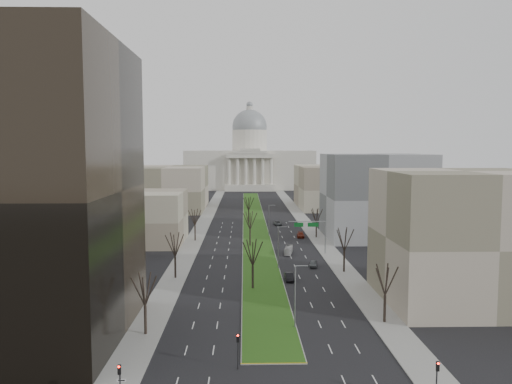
{
  "coord_description": "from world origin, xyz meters",
  "views": [
    {
      "loc": [
        -3.53,
        -49.29,
        25.81
      ],
      "look_at": [
        0.31,
        111.44,
        11.51
      ],
      "focal_mm": 35.0,
      "sensor_mm": 36.0,
      "label": 1
    }
  ],
  "objects": [
    {
      "name": "box_van",
      "position": [
        7.26,
        70.2,
        0.93
      ],
      "size": [
        2.69,
        6.87,
        1.87
      ],
      "primitive_type": "imported",
      "rotation": [
        0.0,
        0.0,
        -0.17
      ],
      "color": "silver",
      "rests_on": "ground"
    },
    {
      "name": "car_grey_far",
      "position": [
        7.64,
        115.35,
        0.69
      ],
      "size": [
        2.64,
        5.14,
        1.39
      ],
      "primitive_type": "imported",
      "rotation": [
        0.0,
        0.0,
        0.07
      ],
      "color": "#4C5054",
      "rests_on": "ground"
    },
    {
      "name": "car_black",
      "position": [
        5.2,
        45.76,
        0.74
      ],
      "size": [
        1.66,
        4.53,
        1.48
      ],
      "primitive_type": "imported",
      "rotation": [
        0.0,
        0.0,
        0.02
      ],
      "color": "black",
      "rests_on": "ground"
    },
    {
      "name": "tree_left_mid",
      "position": [
        -17.2,
        48.0,
        7.0
      ],
      "size": [
        5.4,
        5.4,
        9.72
      ],
      "color": "black",
      "rests_on": "ground"
    },
    {
      "name": "building_far_right",
      "position": [
        35.0,
        165.0,
        9.0
      ],
      "size": [
        30.0,
        40.0,
        18.0
      ],
      "primitive_type": "cube",
      "color": "gray",
      "rests_on": "ground"
    },
    {
      "name": "mast_arm_signs",
      "position": [
        13.49,
        70.03,
        6.11
      ],
      "size": [
        9.12,
        0.24,
        8.09
      ],
      "color": "gray",
      "rests_on": "ground"
    },
    {
      "name": "building_tan_right",
      "position": [
        33.0,
        32.0,
        11.0
      ],
      "size": [
        26.0,
        24.0,
        22.0
      ],
      "primitive_type": "cube",
      "color": "gray",
      "rests_on": "ground"
    },
    {
      "name": "tree_median_a",
      "position": [
        -2.0,
        40.0,
        7.0
      ],
      "size": [
        5.4,
        5.4,
        9.72
      ],
      "color": "black",
      "rests_on": "ground"
    },
    {
      "name": "tree_median_b",
      "position": [
        -2.0,
        80.0,
        7.0
      ],
      "size": [
        5.4,
        5.4,
        9.72
      ],
      "color": "black",
      "rests_on": "ground"
    },
    {
      "name": "tree_median_c",
      "position": [
        -2.0,
        120.0,
        7.0
      ],
      "size": [
        5.4,
        5.4,
        9.72
      ],
      "color": "black",
      "rests_on": "ground"
    },
    {
      "name": "median",
      "position": [
        0.0,
        118.99,
        0.1
      ],
      "size": [
        8.0,
        222.03,
        0.2
      ],
      "color": "#999993",
      "rests_on": "ground"
    },
    {
      "name": "tree_left_far",
      "position": [
        -17.2,
        88.0,
        6.84
      ],
      "size": [
        5.28,
        5.28,
        9.5
      ],
      "color": "black",
      "rests_on": "ground"
    },
    {
      "name": "car_grey_near",
      "position": [
        11.44,
        56.64,
        0.68
      ],
      "size": [
        2.25,
        4.18,
        1.35
      ],
      "primitive_type": "imported",
      "rotation": [
        0.0,
        0.0,
        -0.17
      ],
      "color": "#52565A",
      "rests_on": "ground"
    },
    {
      "name": "capitol",
      "position": [
        0.0,
        269.59,
        16.31
      ],
      "size": [
        80.0,
        46.0,
        55.0
      ],
      "color": "beige",
      "rests_on": "ground"
    },
    {
      "name": "building_beige_left",
      "position": [
        -33.0,
        85.0,
        7.0
      ],
      "size": [
        26.0,
        22.0,
        14.0
      ],
      "primitive_type": "cube",
      "color": "gray",
      "rests_on": "ground"
    },
    {
      "name": "traffic_signal_left",
      "position": [
        -16.0,
        -1.07,
        2.79
      ],
      "size": [
        0.32,
        0.41,
        4.3
      ],
      "color": "#2D2D30",
      "rests_on": "ground"
    },
    {
      "name": "streetlamp_median_a",
      "position": [
        3.76,
        20.0,
        4.81
      ],
      "size": [
        1.9,
        0.2,
        9.16
      ],
      "color": "gray",
      "rests_on": "ground"
    },
    {
      "name": "streetlamp_median_c",
      "position": [
        3.76,
        95.0,
        4.81
      ],
      "size": [
        1.9,
        0.2,
        9.16
      ],
      "color": "gray",
      "rests_on": "ground"
    },
    {
      "name": "sidewalk_right",
      "position": [
        17.5,
        95.0,
        0.07
      ],
      "size": [
        5.0,
        330.0,
        0.15
      ],
      "primitive_type": "cube",
      "color": "gray",
      "rests_on": "ground"
    },
    {
      "name": "traffic_signal_median",
      "position": [
        -4.3,
        6.93,
        2.79
      ],
      "size": [
        0.32,
        0.41,
        4.3
      ],
      "color": "#2D2D30",
      "rests_on": "ground"
    },
    {
      "name": "tree_right_mid",
      "position": [
        17.2,
        52.0,
        7.16
      ],
      "size": [
        5.52,
        5.52,
        9.94
      ],
      "color": "black",
      "rests_on": "ground"
    },
    {
      "name": "building_far_left",
      "position": [
        -35.0,
        160.0,
        9.0
      ],
      "size": [
        30.0,
        40.0,
        18.0
      ],
      "primitive_type": "cube",
      "color": "gray",
      "rests_on": "ground"
    },
    {
      "name": "tree_right_near",
      "position": [
        17.2,
        22.0,
        6.69
      ],
      "size": [
        5.16,
        5.16,
        9.29
      ],
      "color": "black",
      "rests_on": "ground"
    },
    {
      "name": "tree_right_far",
      "position": [
        17.2,
        92.0,
        6.53
      ],
      "size": [
        5.04,
        5.04,
        9.07
      ],
      "color": "black",
      "rests_on": "ground"
    },
    {
      "name": "building_grey_right",
      "position": [
        34.0,
        92.0,
        12.0
      ],
      "size": [
        28.0,
        26.0,
        24.0
      ],
      "primitive_type": "cube",
      "color": "slate",
      "rests_on": "ground"
    },
    {
      "name": "sidewalk_left",
      "position": [
        -17.5,
        95.0,
        0.07
      ],
      "size": [
        5.0,
        330.0,
        0.15
      ],
      "primitive_type": "cube",
      "color": "gray",
      "rests_on": "ground"
    },
    {
      "name": "traffic_signal_right",
      "position": [
        16.0,
        -1.07,
        2.79
      ],
      "size": [
        0.32,
        0.41,
        4.3
      ],
      "color": "#2D2D30",
      "rests_on": "ground"
    },
    {
      "name": "streetlamp_median_b",
      "position": [
        3.76,
        55.0,
        4.81
      ],
      "size": [
        1.9,
        0.2,
        9.16
      ],
      "color": "gray",
      "rests_on": "ground"
    },
    {
      "name": "ground",
      "position": [
        0.0,
        120.0,
        0.0
      ],
      "size": [
        600.0,
        600.0,
        0.0
      ],
      "primitive_type": "plane",
      "color": "black",
      "rests_on": "ground"
    },
    {
      "name": "car_red",
      "position": [
        12.74,
        92.54,
        0.72
      ],
      "size": [
        2.4,
        5.13,
        1.45
      ],
      "primitive_type": "imported",
      "rotation": [
        0.0,
        0.0,
        -0.08
      ],
      "color": "maroon",
      "rests_on": "ground"
    },
    {
      "name": "tree_left_near",
      "position": [
        -17.2,
        18.0,
        6.61
      ],
      "size": [
        5.1,
        5.1,
        9.18
      ],
      "color": "black",
      "rests_on": "ground"
    }
  ]
}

